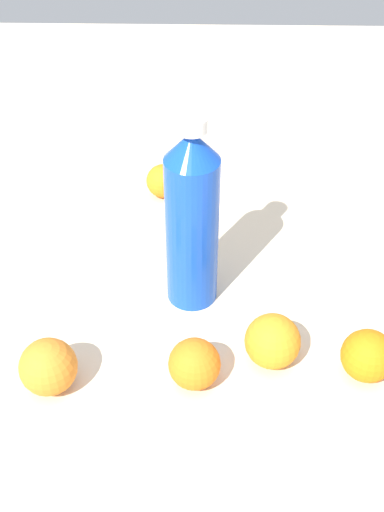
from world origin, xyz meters
TOP-DOWN VIEW (x-y plane):
  - ground_plane at (0.00, 0.00)m, footprint 2.40×2.40m
  - water_bottle at (0.04, 0.03)m, footprint 0.08×0.08m
  - orange_0 at (-0.11, -0.22)m, footprint 0.07×0.07m
  - orange_1 at (-0.14, 0.22)m, footprint 0.08×0.08m
  - orange_2 at (-0.09, -0.09)m, footprint 0.08×0.08m
  - orange_3 at (-0.13, 0.02)m, footprint 0.07×0.07m
  - orange_4 at (0.32, 0.09)m, footprint 0.06×0.06m

SIDE VIEW (x-z plane):
  - ground_plane at x=0.00m, z-range 0.00..0.00m
  - orange_4 at x=0.32m, z-range 0.00..0.06m
  - orange_3 at x=-0.13m, z-range 0.00..0.07m
  - orange_0 at x=-0.11m, z-range 0.00..0.07m
  - orange_1 at x=-0.14m, z-range 0.00..0.08m
  - orange_2 at x=-0.09m, z-range 0.00..0.08m
  - water_bottle at x=0.04m, z-range -0.01..0.31m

